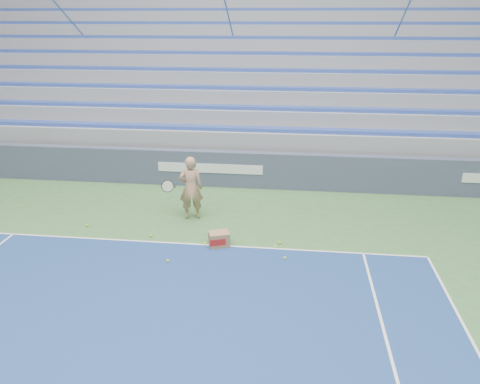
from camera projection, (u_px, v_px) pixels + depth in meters
name	position (u px, v px, depth m)	size (l,w,h in m)	color
sponsor_barrier	(211.00, 168.00, 14.28)	(30.00, 0.32, 1.10)	#3E475F
bleachers	(235.00, 83.00, 18.95)	(31.00, 9.15, 7.30)	gray
tennis_player	(191.00, 188.00, 11.85)	(0.94, 0.88, 1.66)	tan
ball_box	(219.00, 239.00, 10.61)	(0.54, 0.48, 0.34)	olive
tennis_ball_0	(285.00, 258.00, 10.07)	(0.07, 0.07, 0.07)	#ABE02E
tennis_ball_1	(168.00, 261.00, 9.95)	(0.07, 0.07, 0.07)	#ABE02E
tennis_ball_2	(280.00, 243.00, 10.75)	(0.07, 0.07, 0.07)	#ABE02E
tennis_ball_3	(205.00, 243.00, 10.72)	(0.07, 0.07, 0.07)	#ABE02E
tennis_ball_4	(275.00, 247.00, 10.56)	(0.07, 0.07, 0.07)	#ABE02E
tennis_ball_5	(87.00, 225.00, 11.62)	(0.07, 0.07, 0.07)	#ABE02E
tennis_ball_6	(151.00, 236.00, 11.09)	(0.07, 0.07, 0.07)	#ABE02E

